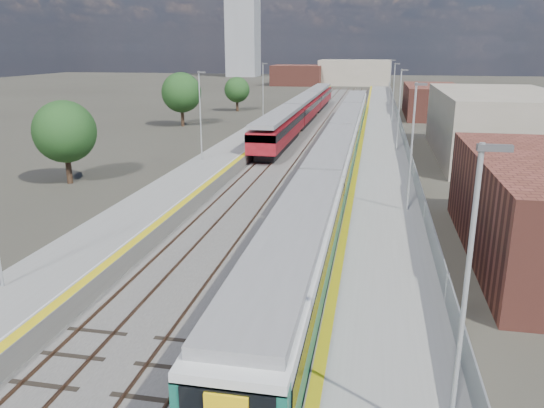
% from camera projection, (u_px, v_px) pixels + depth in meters
% --- Properties ---
extents(ground, '(320.00, 320.00, 0.00)m').
position_uv_depth(ground, '(334.00, 144.00, 59.66)').
color(ground, '#47443A').
rests_on(ground, ground).
extents(ballast_bed, '(10.50, 155.00, 0.06)m').
position_uv_depth(ballast_bed, '(316.00, 139.00, 62.42)').
color(ballast_bed, '#565451').
rests_on(ballast_bed, ground).
extents(tracks, '(8.96, 160.00, 0.17)m').
position_uv_depth(tracks, '(323.00, 136.00, 63.87)').
color(tracks, '#4C3323').
rests_on(tracks, ground).
extents(platform_right, '(4.70, 155.00, 8.52)m').
position_uv_depth(platform_right, '(381.00, 137.00, 60.90)').
color(platform_right, slate).
rests_on(platform_right, ground).
extents(platform_left, '(4.30, 155.00, 8.52)m').
position_uv_depth(platform_left, '(260.00, 133.00, 63.51)').
color(platform_left, slate).
rests_on(platform_left, ground).
extents(buildings, '(72.00, 185.50, 40.00)m').
position_uv_depth(buildings, '(294.00, 46.00, 143.35)').
color(buildings, brown).
rests_on(buildings, ground).
extents(green_train, '(2.81, 78.33, 3.10)m').
position_uv_depth(green_train, '(341.00, 140.00, 48.86)').
color(green_train, black).
rests_on(green_train, ground).
extents(red_train, '(2.89, 58.51, 3.64)m').
position_uv_depth(red_train, '(304.00, 108.00, 74.73)').
color(red_train, black).
rests_on(red_train, ground).
extents(tree_a, '(4.83, 4.83, 6.55)m').
position_uv_depth(tree_a, '(65.00, 132.00, 41.09)').
color(tree_a, '#382619').
rests_on(tree_a, ground).
extents(tree_b, '(5.35, 5.35, 7.25)m').
position_uv_depth(tree_b, '(181.00, 93.00, 71.46)').
color(tree_b, '#382619').
rests_on(tree_b, ground).
extents(tree_c, '(4.22, 4.22, 5.72)m').
position_uv_depth(tree_c, '(237.00, 90.00, 89.00)').
color(tree_c, '#382619').
rests_on(tree_c, ground).
extents(tree_d, '(4.25, 4.25, 5.76)m').
position_uv_depth(tree_d, '(504.00, 102.00, 68.22)').
color(tree_d, '#382619').
rests_on(tree_d, ground).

